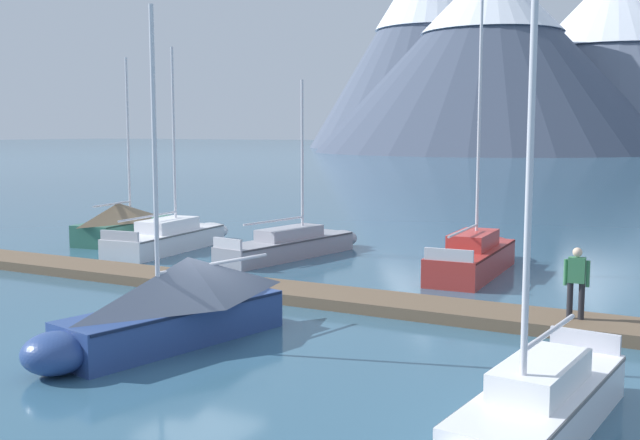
{
  "coord_description": "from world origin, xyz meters",
  "views": [
    {
      "loc": [
        11.12,
        -14.11,
        4.68
      ],
      "look_at": [
        0.0,
        6.0,
        2.0
      ],
      "focal_mm": 42.87,
      "sensor_mm": 36.0,
      "label": 1
    }
  ],
  "objects_px": {
    "sailboat_far_berth": "(477,255)",
    "sailboat_outer_slip": "(532,411)",
    "person_on_dock": "(576,278)",
    "sailboat_second_berth": "(174,236)",
    "sailboat_mid_dock_port": "(294,244)",
    "sailboat_nearest_berth": "(127,222)",
    "sailboat_mid_dock_starboard": "(172,304)"
  },
  "relations": [
    {
      "from": "sailboat_second_berth",
      "to": "sailboat_far_berth",
      "type": "distance_m",
      "value": 12.16
    },
    {
      "from": "sailboat_mid_dock_port",
      "to": "sailboat_far_berth",
      "type": "height_order",
      "value": "sailboat_far_berth"
    },
    {
      "from": "sailboat_mid_dock_port",
      "to": "sailboat_outer_slip",
      "type": "height_order",
      "value": "sailboat_outer_slip"
    },
    {
      "from": "sailboat_mid_dock_starboard",
      "to": "sailboat_far_berth",
      "type": "relative_size",
      "value": 0.79
    },
    {
      "from": "sailboat_mid_dock_starboard",
      "to": "person_on_dock",
      "type": "distance_m",
      "value": 9.31
    },
    {
      "from": "sailboat_nearest_berth",
      "to": "sailboat_far_berth",
      "type": "xyz_separation_m",
      "value": [
        15.47,
        0.02,
        -0.21
      ]
    },
    {
      "from": "sailboat_nearest_berth",
      "to": "sailboat_second_berth",
      "type": "xyz_separation_m",
      "value": [
        3.35,
        -0.96,
        -0.27
      ]
    },
    {
      "from": "sailboat_second_berth",
      "to": "sailboat_far_berth",
      "type": "bearing_deg",
      "value": 4.65
    },
    {
      "from": "sailboat_mid_dock_starboard",
      "to": "sailboat_outer_slip",
      "type": "bearing_deg",
      "value": -11.03
    },
    {
      "from": "sailboat_far_berth",
      "to": "person_on_dock",
      "type": "relative_size",
      "value": 5.45
    },
    {
      "from": "person_on_dock",
      "to": "sailboat_second_berth",
      "type": "bearing_deg",
      "value": 162.06
    },
    {
      "from": "sailboat_second_berth",
      "to": "sailboat_mid_dock_port",
      "type": "bearing_deg",
      "value": 8.2
    },
    {
      "from": "sailboat_far_berth",
      "to": "sailboat_outer_slip",
      "type": "bearing_deg",
      "value": -69.32
    },
    {
      "from": "sailboat_second_berth",
      "to": "sailboat_far_berth",
      "type": "relative_size",
      "value": 0.86
    },
    {
      "from": "sailboat_far_berth",
      "to": "sailboat_mid_dock_starboard",
      "type": "bearing_deg",
      "value": -105.23
    },
    {
      "from": "sailboat_mid_dock_port",
      "to": "sailboat_far_berth",
      "type": "xyz_separation_m",
      "value": [
        6.97,
        0.24,
        0.1
      ]
    },
    {
      "from": "sailboat_far_berth",
      "to": "person_on_dock",
      "type": "bearing_deg",
      "value": -55.43
    },
    {
      "from": "sailboat_nearest_berth",
      "to": "sailboat_second_berth",
      "type": "bearing_deg",
      "value": -16.04
    },
    {
      "from": "sailboat_mid_dock_port",
      "to": "sailboat_far_berth",
      "type": "relative_size",
      "value": 0.79
    },
    {
      "from": "sailboat_second_berth",
      "to": "sailboat_outer_slip",
      "type": "relative_size",
      "value": 0.99
    },
    {
      "from": "sailboat_mid_dock_port",
      "to": "sailboat_nearest_berth",
      "type": "bearing_deg",
      "value": 178.52
    },
    {
      "from": "sailboat_mid_dock_port",
      "to": "person_on_dock",
      "type": "relative_size",
      "value": 4.33
    },
    {
      "from": "sailboat_mid_dock_port",
      "to": "sailboat_second_berth",
      "type": "bearing_deg",
      "value": -171.8
    },
    {
      "from": "sailboat_outer_slip",
      "to": "sailboat_nearest_berth",
      "type": "bearing_deg",
      "value": 146.97
    },
    {
      "from": "sailboat_far_berth",
      "to": "person_on_dock",
      "type": "distance_m",
      "value": 7.71
    },
    {
      "from": "sailboat_nearest_berth",
      "to": "sailboat_mid_dock_port",
      "type": "xyz_separation_m",
      "value": [
        8.5,
        -0.22,
        -0.31
      ]
    },
    {
      "from": "sailboat_nearest_berth",
      "to": "sailboat_outer_slip",
      "type": "xyz_separation_m",
      "value": [
        20.51,
        -13.33,
        -0.28
      ]
    },
    {
      "from": "sailboat_mid_dock_port",
      "to": "person_on_dock",
      "type": "bearing_deg",
      "value": -28.22
    },
    {
      "from": "sailboat_nearest_berth",
      "to": "sailboat_mid_dock_starboard",
      "type": "height_order",
      "value": "sailboat_nearest_berth"
    },
    {
      "from": "sailboat_mid_dock_port",
      "to": "sailboat_far_berth",
      "type": "distance_m",
      "value": 6.97
    },
    {
      "from": "sailboat_second_berth",
      "to": "sailboat_mid_dock_starboard",
      "type": "bearing_deg",
      "value": -50.34
    },
    {
      "from": "person_on_dock",
      "to": "sailboat_far_berth",
      "type": "bearing_deg",
      "value": 124.57
    }
  ]
}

